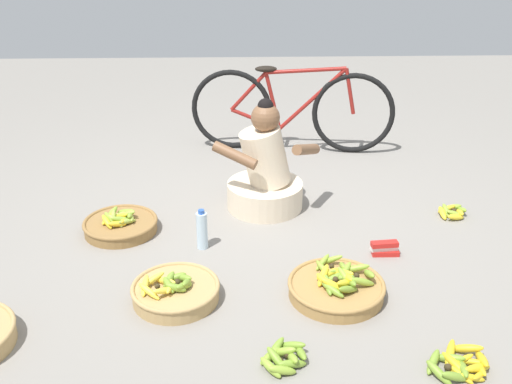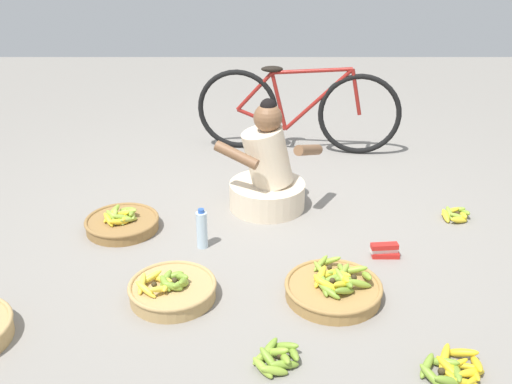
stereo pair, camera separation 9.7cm
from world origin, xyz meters
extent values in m
plane|color=gray|center=(0.00, 0.00, 0.00)|extent=(10.00, 10.00, 0.00)
cylinder|color=beige|center=(0.08, 0.30, 0.09)|extent=(0.52, 0.52, 0.18)
cylinder|color=beige|center=(0.08, 0.30, 0.37)|extent=(0.38, 0.32, 0.43)
sphere|color=brown|center=(0.08, 0.30, 0.65)|extent=(0.19, 0.19, 0.19)
sphere|color=black|center=(0.08, 0.30, 0.72)|extent=(0.10, 0.10, 0.10)
cylinder|color=brown|center=(-0.12, 0.15, 0.45)|extent=(0.31, 0.19, 0.16)
cylinder|color=brown|center=(0.34, 0.24, 0.45)|extent=(0.22, 0.30, 0.16)
torus|color=black|center=(-0.16, 1.45, 0.34)|extent=(0.68, 0.14, 0.68)
torus|color=black|center=(0.85, 1.31, 0.34)|extent=(0.68, 0.14, 0.68)
cylinder|color=maroon|center=(0.51, 1.36, 0.45)|extent=(0.55, 0.11, 0.55)
cylinder|color=maroon|center=(0.19, 1.40, 0.43)|extent=(0.15, 0.05, 0.49)
cylinder|color=maroon|center=(0.45, 1.37, 0.69)|extent=(0.65, 0.12, 0.08)
cylinder|color=maroon|center=(0.05, 1.42, 0.27)|extent=(0.42, 0.09, 0.18)
cylinder|color=maroon|center=(-0.01, 1.43, 0.50)|extent=(0.32, 0.07, 0.35)
cylinder|color=maroon|center=(0.81, 1.32, 0.53)|extent=(0.11, 0.05, 0.38)
ellipsoid|color=black|center=(0.13, 1.41, 0.70)|extent=(0.18, 0.08, 0.05)
cylinder|color=#A87F47|center=(0.41, -0.77, 0.04)|extent=(0.51, 0.51, 0.07)
torus|color=#A87F47|center=(0.41, -0.77, 0.07)|extent=(0.52, 0.52, 0.02)
ellipsoid|color=#8CAD38|center=(0.59, -0.73, 0.11)|extent=(0.05, 0.16, 0.09)
ellipsoid|color=#8CAD38|center=(0.53, -0.67, 0.10)|extent=(0.16, 0.06, 0.08)
ellipsoid|color=#8CAD38|center=(0.46, -0.70, 0.10)|extent=(0.12, 0.15, 0.08)
ellipsoid|color=#8CAD38|center=(0.46, -0.77, 0.11)|extent=(0.10, 0.16, 0.09)
ellipsoid|color=#8CAD38|center=(0.54, -0.80, 0.11)|extent=(0.16, 0.07, 0.09)
sphere|color=#382D19|center=(0.52, -0.74, 0.10)|extent=(0.03, 0.03, 0.03)
ellipsoid|color=#8CAD38|center=(0.46, -0.63, 0.10)|extent=(0.03, 0.13, 0.07)
ellipsoid|color=#8CAD38|center=(0.41, -0.57, 0.10)|extent=(0.13, 0.05, 0.08)
ellipsoid|color=#8CAD38|center=(0.36, -0.59, 0.10)|extent=(0.11, 0.12, 0.07)
ellipsoid|color=#8CAD38|center=(0.35, -0.66, 0.10)|extent=(0.09, 0.13, 0.07)
ellipsoid|color=#8CAD38|center=(0.43, -0.68, 0.10)|extent=(0.13, 0.10, 0.07)
sphere|color=#382D19|center=(0.40, -0.63, 0.10)|extent=(0.03, 0.03, 0.03)
ellipsoid|color=yellow|center=(0.47, -0.76, 0.11)|extent=(0.05, 0.15, 0.09)
ellipsoid|color=yellow|center=(0.44, -0.72, 0.11)|extent=(0.14, 0.13, 0.09)
ellipsoid|color=yellow|center=(0.37, -0.71, 0.10)|extent=(0.15, 0.10, 0.06)
ellipsoid|color=yellow|center=(0.34, -0.74, 0.11)|extent=(0.10, 0.15, 0.10)
ellipsoid|color=yellow|center=(0.34, -0.81, 0.11)|extent=(0.12, 0.15, 0.08)
ellipsoid|color=yellow|center=(0.38, -0.83, 0.11)|extent=(0.16, 0.08, 0.10)
ellipsoid|color=yellow|center=(0.45, -0.82, 0.11)|extent=(0.14, 0.13, 0.10)
sphere|color=#382D19|center=(0.40, -0.77, 0.10)|extent=(0.04, 0.04, 0.04)
ellipsoid|color=olive|center=(0.48, -0.81, 0.11)|extent=(0.05, 0.14, 0.09)
ellipsoid|color=olive|center=(0.44, -0.75, 0.10)|extent=(0.15, 0.08, 0.07)
ellipsoid|color=olive|center=(0.39, -0.76, 0.10)|extent=(0.15, 0.09, 0.07)
ellipsoid|color=olive|center=(0.36, -0.82, 0.10)|extent=(0.05, 0.15, 0.07)
ellipsoid|color=olive|center=(0.37, -0.86, 0.10)|extent=(0.13, 0.12, 0.06)
ellipsoid|color=olive|center=(0.45, -0.87, 0.11)|extent=(0.14, 0.11, 0.09)
sphere|color=#382D19|center=(0.42, -0.81, 0.10)|extent=(0.03, 0.03, 0.03)
cylinder|color=tan|center=(-0.44, -0.78, 0.04)|extent=(0.45, 0.45, 0.08)
torus|color=tan|center=(-0.44, -0.78, 0.08)|extent=(0.47, 0.47, 0.02)
ellipsoid|color=olive|center=(-0.38, -0.79, 0.11)|extent=(0.06, 0.12, 0.08)
ellipsoid|color=olive|center=(-0.40, -0.74, 0.11)|extent=(0.12, 0.10, 0.07)
ellipsoid|color=olive|center=(-0.44, -0.73, 0.11)|extent=(0.12, 0.06, 0.06)
ellipsoid|color=olive|center=(-0.47, -0.76, 0.11)|extent=(0.08, 0.12, 0.08)
ellipsoid|color=olive|center=(-0.47, -0.81, 0.11)|extent=(0.09, 0.12, 0.07)
ellipsoid|color=olive|center=(-0.43, -0.83, 0.11)|extent=(0.12, 0.05, 0.07)
ellipsoid|color=olive|center=(-0.39, -0.81, 0.11)|extent=(0.11, 0.11, 0.07)
sphere|color=#382D19|center=(-0.43, -0.78, 0.11)|extent=(0.03, 0.03, 0.03)
ellipsoid|color=yellow|center=(-0.47, -0.81, 0.10)|extent=(0.04, 0.15, 0.05)
ellipsoid|color=yellow|center=(-0.49, -0.76, 0.10)|extent=(0.14, 0.11, 0.06)
ellipsoid|color=yellow|center=(-0.56, -0.75, 0.11)|extent=(0.14, 0.10, 0.08)
ellipsoid|color=yellow|center=(-0.59, -0.81, 0.11)|extent=(0.04, 0.14, 0.08)
ellipsoid|color=yellow|center=(-0.56, -0.86, 0.11)|extent=(0.14, 0.11, 0.08)
ellipsoid|color=yellow|center=(-0.49, -0.86, 0.11)|extent=(0.13, 0.12, 0.08)
sphere|color=#382D19|center=(-0.53, -0.81, 0.11)|extent=(0.03, 0.03, 0.03)
cylinder|color=olive|center=(-0.86, -0.02, 0.03)|extent=(0.46, 0.46, 0.07)
torus|color=olive|center=(-0.86, -0.02, 0.07)|extent=(0.47, 0.47, 0.02)
ellipsoid|color=#9EB747|center=(-0.79, -0.01, 0.09)|extent=(0.06, 0.13, 0.05)
ellipsoid|color=#9EB747|center=(-0.82, 0.02, 0.10)|extent=(0.13, 0.09, 0.08)
ellipsoid|color=#9EB747|center=(-0.88, 0.02, 0.09)|extent=(0.13, 0.09, 0.05)
ellipsoid|color=#9EB747|center=(-0.90, -0.03, 0.10)|extent=(0.03, 0.13, 0.08)
ellipsoid|color=#9EB747|center=(-0.88, -0.07, 0.10)|extent=(0.12, 0.10, 0.08)
ellipsoid|color=#9EB747|center=(-0.81, -0.07, 0.09)|extent=(0.12, 0.11, 0.06)
sphere|color=#382D19|center=(-0.85, -0.03, 0.10)|extent=(0.03, 0.03, 0.03)
ellipsoid|color=#8CAD38|center=(-0.80, 0.00, 0.10)|extent=(0.06, 0.15, 0.08)
ellipsoid|color=#8CAD38|center=(-0.83, 0.05, 0.10)|extent=(0.15, 0.10, 0.08)
ellipsoid|color=#8CAD38|center=(-0.92, 0.02, 0.10)|extent=(0.09, 0.15, 0.08)
ellipsoid|color=#8CAD38|center=(-0.91, -0.05, 0.10)|extent=(0.13, 0.13, 0.08)
ellipsoid|color=#8CAD38|center=(-0.84, -0.06, 0.10)|extent=(0.15, 0.09, 0.09)
sphere|color=#382D19|center=(-0.86, 0.00, 0.10)|extent=(0.03, 0.03, 0.03)
ellipsoid|color=yellow|center=(-0.83, -0.05, 0.10)|extent=(0.04, 0.13, 0.06)
ellipsoid|color=yellow|center=(-0.86, -0.01, 0.10)|extent=(0.12, 0.10, 0.08)
ellipsoid|color=yellow|center=(-0.94, -0.03, 0.10)|extent=(0.08, 0.13, 0.06)
ellipsoid|color=yellow|center=(-0.93, -0.08, 0.10)|extent=(0.10, 0.12, 0.08)
ellipsoid|color=yellow|center=(-0.86, -0.10, 0.10)|extent=(0.13, 0.08, 0.06)
sphere|color=#382D19|center=(-0.89, -0.05, 0.10)|extent=(0.03, 0.03, 0.03)
ellipsoid|color=#8CAD38|center=(0.13, -1.29, 0.04)|extent=(0.07, 0.14, 0.09)
ellipsoid|color=#8CAD38|center=(0.09, -1.25, 0.04)|extent=(0.14, 0.08, 0.09)
ellipsoid|color=#8CAD38|center=(0.03, -1.26, 0.03)|extent=(0.13, 0.12, 0.06)
ellipsoid|color=#8CAD38|center=(0.03, -1.34, 0.03)|extent=(0.12, 0.13, 0.07)
ellipsoid|color=#8CAD38|center=(0.08, -1.36, 0.03)|extent=(0.14, 0.05, 0.08)
sphere|color=#382D19|center=(0.07, -1.31, 0.03)|extent=(0.04, 0.04, 0.04)
ellipsoid|color=olive|center=(0.17, -1.25, 0.03)|extent=(0.07, 0.15, 0.07)
ellipsoid|color=olive|center=(0.14, -1.20, 0.03)|extent=(0.15, 0.09, 0.08)
ellipsoid|color=olive|center=(0.06, -1.23, 0.03)|extent=(0.12, 0.14, 0.08)
ellipsoid|color=olive|center=(0.06, -1.30, 0.04)|extent=(0.12, 0.14, 0.10)
ellipsoid|color=olive|center=(0.13, -1.32, 0.03)|extent=(0.15, 0.08, 0.07)
sphere|color=#382D19|center=(0.11, -1.26, 0.03)|extent=(0.03, 0.03, 0.03)
ellipsoid|color=gold|center=(0.96, -1.38, 0.02)|extent=(0.03, 0.12, 0.06)
ellipsoid|color=gold|center=(0.93, -1.33, 0.02)|extent=(0.12, 0.08, 0.06)
ellipsoid|color=gold|center=(0.89, -1.32, 0.03)|extent=(0.13, 0.06, 0.07)
ellipsoid|color=gold|center=(0.86, -1.34, 0.02)|extent=(0.10, 0.12, 0.05)
ellipsoid|color=gold|center=(0.86, -1.41, 0.02)|extent=(0.10, 0.11, 0.05)
ellipsoid|color=gold|center=(0.90, -1.43, 0.02)|extent=(0.12, 0.03, 0.06)
ellipsoid|color=gold|center=(0.94, -1.41, 0.02)|extent=(0.11, 0.10, 0.06)
sphere|color=#382D19|center=(0.91, -1.37, 0.02)|extent=(0.03, 0.03, 0.03)
ellipsoid|color=gold|center=(0.99, -1.32, 0.03)|extent=(0.05, 0.16, 0.08)
ellipsoid|color=gold|center=(0.94, -1.25, 0.03)|extent=(0.16, 0.09, 0.08)
ellipsoid|color=gold|center=(0.85, -1.28, 0.03)|extent=(0.10, 0.16, 0.09)
ellipsoid|color=gold|center=(0.85, -1.35, 0.03)|extent=(0.11, 0.16, 0.07)
ellipsoid|color=gold|center=(0.94, -1.38, 0.03)|extent=(0.16, 0.10, 0.08)
sphere|color=#382D19|center=(0.92, -1.31, 0.03)|extent=(0.03, 0.03, 0.03)
ellipsoid|color=olive|center=(0.88, -1.38, 0.03)|extent=(0.06, 0.16, 0.07)
ellipsoid|color=olive|center=(0.84, -1.31, 0.03)|extent=(0.15, 0.09, 0.07)
ellipsoid|color=olive|center=(0.76, -1.33, 0.03)|extent=(0.11, 0.15, 0.07)
ellipsoid|color=olive|center=(0.76, -1.41, 0.03)|extent=(0.12, 0.14, 0.08)
ellipsoid|color=olive|center=(0.83, -1.43, 0.04)|extent=(0.15, 0.06, 0.09)
sphere|color=#382D19|center=(0.82, -1.37, 0.03)|extent=(0.03, 0.03, 0.03)
ellipsoid|color=#8CAD38|center=(1.40, 0.15, 0.03)|extent=(0.05, 0.13, 0.08)
ellipsoid|color=#8CAD38|center=(1.36, 0.20, 0.03)|extent=(0.13, 0.06, 0.07)
ellipsoid|color=#8CAD38|center=(1.29, 0.14, 0.03)|extent=(0.05, 0.13, 0.08)
ellipsoid|color=#8CAD38|center=(1.34, 0.09, 0.03)|extent=(0.13, 0.06, 0.08)
sphere|color=#382D19|center=(1.35, 0.14, 0.03)|extent=(0.03, 0.03, 0.03)
ellipsoid|color=yellow|center=(1.38, 0.11, 0.03)|extent=(0.04, 0.14, 0.07)
ellipsoid|color=yellow|center=(1.31, 0.17, 0.03)|extent=(0.14, 0.06, 0.07)
ellipsoid|color=yellow|center=(1.26, 0.11, 0.03)|extent=(0.04, 0.14, 0.07)
ellipsoid|color=yellow|center=(1.33, 0.06, 0.03)|extent=(0.14, 0.07, 0.06)
sphere|color=#382D19|center=(1.32, 0.11, 0.03)|extent=(0.03, 0.03, 0.03)
cylinder|color=silver|center=(-0.33, -0.24, 0.12)|extent=(0.07, 0.07, 0.23)
cylinder|color=#2D59B7|center=(-0.33, -0.24, 0.25)|extent=(0.04, 0.04, 0.02)
cube|color=red|center=(0.77, -0.37, 0.01)|extent=(0.16, 0.05, 0.03)
cube|color=white|center=(0.76, -0.35, 0.04)|extent=(0.16, 0.06, 0.03)
cube|color=red|center=(0.76, -0.36, 0.07)|extent=(0.16, 0.06, 0.03)
camera|label=1|loc=(-0.10, -3.38, 1.86)|focal=41.66mm
camera|label=2|loc=(0.00, -3.39, 1.86)|focal=41.66mm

